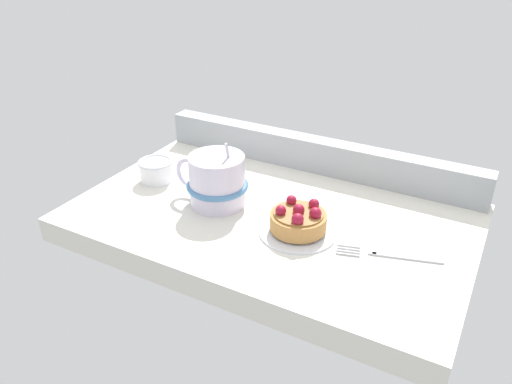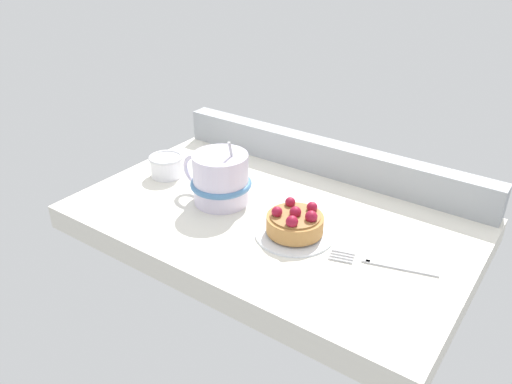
{
  "view_description": "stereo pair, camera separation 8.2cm",
  "coord_description": "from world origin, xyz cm",
  "px_view_note": "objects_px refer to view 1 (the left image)",
  "views": [
    {
      "loc": [
        33.03,
        -65.91,
        43.96
      ],
      "look_at": [
        -1.52,
        -2.75,
        4.75
      ],
      "focal_mm": 35.59,
      "sensor_mm": 36.0,
      "label": 1
    },
    {
      "loc": [
        39.98,
        -61.58,
        43.96
      ],
      "look_at": [
        -1.52,
        -2.75,
        4.75
      ],
      "focal_mm": 35.59,
      "sensor_mm": 36.0,
      "label": 2
    }
  ],
  "objects_px": {
    "dessert_plate": "(298,230)",
    "dessert_fork": "(387,255)",
    "raspberry_tart": "(299,219)",
    "sugar_bowl": "(155,171)",
    "coffee_mug": "(216,181)"
  },
  "relations": [
    {
      "from": "coffee_mug",
      "to": "dessert_fork",
      "type": "bearing_deg",
      "value": -2.5
    },
    {
      "from": "raspberry_tart",
      "to": "coffee_mug",
      "type": "relative_size",
      "value": 0.64
    },
    {
      "from": "dessert_fork",
      "to": "coffee_mug",
      "type": "bearing_deg",
      "value": 177.5
    },
    {
      "from": "dessert_plate",
      "to": "sugar_bowl",
      "type": "distance_m",
      "value": 0.31
    },
    {
      "from": "coffee_mug",
      "to": "sugar_bowl",
      "type": "xyz_separation_m",
      "value": [
        -0.15,
        0.02,
        -0.02
      ]
    },
    {
      "from": "coffee_mug",
      "to": "dessert_fork",
      "type": "distance_m",
      "value": 0.31
    },
    {
      "from": "dessert_plate",
      "to": "dessert_fork",
      "type": "relative_size",
      "value": 0.81
    },
    {
      "from": "coffee_mug",
      "to": "raspberry_tart",
      "type": "bearing_deg",
      "value": -6.29
    },
    {
      "from": "dessert_plate",
      "to": "raspberry_tart",
      "type": "distance_m",
      "value": 0.02
    },
    {
      "from": "sugar_bowl",
      "to": "coffee_mug",
      "type": "bearing_deg",
      "value": -5.82
    },
    {
      "from": "dessert_plate",
      "to": "sugar_bowl",
      "type": "relative_size",
      "value": 1.9
    },
    {
      "from": "raspberry_tart",
      "to": "sugar_bowl",
      "type": "relative_size",
      "value": 1.36
    },
    {
      "from": "dessert_plate",
      "to": "raspberry_tart",
      "type": "xyz_separation_m",
      "value": [
        0.0,
        -0.0,
        0.02
      ]
    },
    {
      "from": "dessert_fork",
      "to": "sugar_bowl",
      "type": "bearing_deg",
      "value": 176.42
    },
    {
      "from": "dessert_plate",
      "to": "dessert_fork",
      "type": "height_order",
      "value": "dessert_plate"
    }
  ]
}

